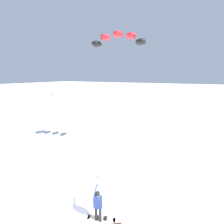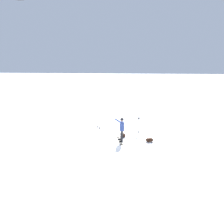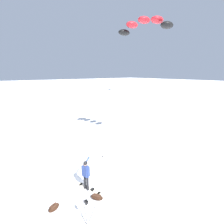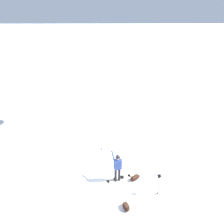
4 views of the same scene
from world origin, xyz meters
The scene contains 7 objects.
ground_plane centered at (0.00, 0.00, 0.00)m, with size 300.00×300.00×0.00m, color white.
snowboarder centered at (0.40, -0.77, 1.09)m, with size 0.66×0.60×1.80m.
snowboard centered at (0.54, -0.86, 0.02)m, with size 0.77×1.64×0.10m.
gear_bag_large centered at (-1.56, -1.09, 0.16)m, with size 0.64×0.47×0.29m.
camera_tripod centered at (-0.70, -2.82, 0.94)m, with size 0.68×0.67×1.31m.
gear_bag_small centered at (0.44, -1.78, 0.15)m, with size 0.64×0.74×0.27m.
ski_poles centered at (1.88, 0.01, 0.85)m, with size 0.34×0.39×1.30m.
Camera 2 is at (-1.22, 11.63, 5.17)m, focal length 29.93 mm.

